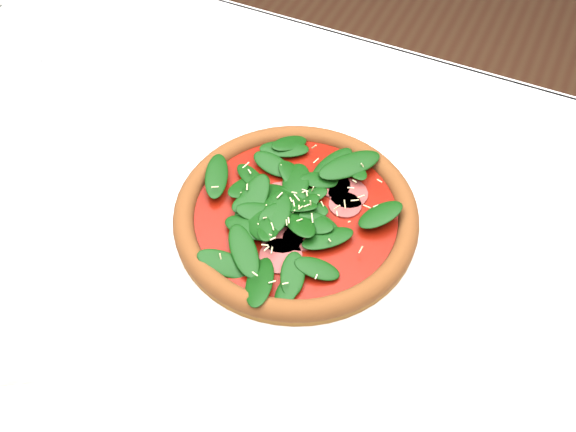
% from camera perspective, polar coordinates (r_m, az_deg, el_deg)
% --- Properties ---
extents(dining_table, '(1.21, 0.81, 0.75)m').
position_cam_1_polar(dining_table, '(0.88, -2.93, -3.99)').
color(dining_table, white).
rests_on(dining_table, ground).
extents(plate, '(0.34, 0.34, 0.01)m').
position_cam_1_polar(plate, '(0.79, 0.70, -0.55)').
color(plate, silver).
rests_on(plate, dining_table).
extents(pizza, '(0.30, 0.30, 0.04)m').
position_cam_1_polar(pizza, '(0.77, 0.71, 0.35)').
color(pizza, '#A16526').
rests_on(pizza, plate).
extents(saucer_near, '(0.16, 0.16, 0.01)m').
position_cam_1_polar(saucer_near, '(0.71, 23.59, -17.17)').
color(saucer_near, silver).
rests_on(saucer_near, dining_table).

